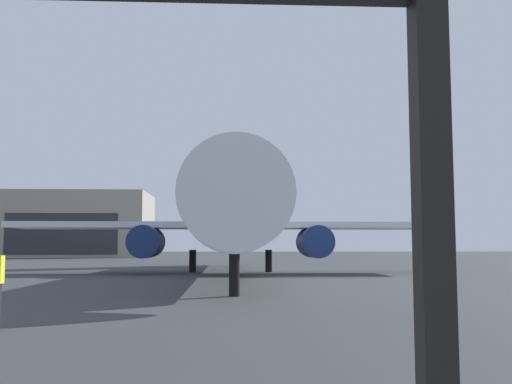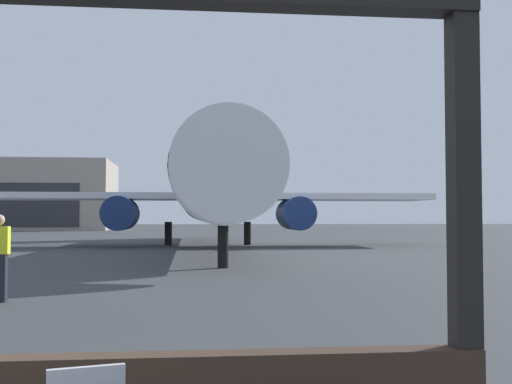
# 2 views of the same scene
# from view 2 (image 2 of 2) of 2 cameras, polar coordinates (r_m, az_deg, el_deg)

# --- Properties ---
(ground_plane) EXTENTS (220.00, 220.00, 0.00)m
(ground_plane) POSITION_cam_2_polar(r_m,az_deg,el_deg) (44.69, -8.31, -4.44)
(ground_plane) COLOR #383A3D
(airplane) EXTENTS (26.27, 35.53, 9.98)m
(airplane) POSITION_cam_2_polar(r_m,az_deg,el_deg) (35.08, -4.20, 0.15)
(airplane) COLOR silver
(airplane) RESTS_ON ground
(distant_hangar) EXTENTS (21.43, 14.03, 9.24)m
(distant_hangar) POSITION_cam_2_polar(r_m,az_deg,el_deg) (90.42, -19.65, -0.32)
(distant_hangar) COLOR #9E9384
(distant_hangar) RESTS_ON ground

